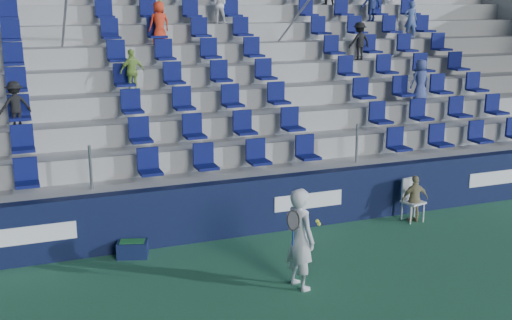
{
  "coord_description": "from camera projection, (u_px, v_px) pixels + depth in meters",
  "views": [
    {
      "loc": [
        -4.37,
        -8.99,
        4.89
      ],
      "look_at": [
        0.2,
        2.8,
        1.7
      ],
      "focal_mm": 45.0,
      "sensor_mm": 36.0,
      "label": 1
    }
  ],
  "objects": [
    {
      "name": "line_judge_chair",
      "position": [
        411.0,
        196.0,
        14.48
      ],
      "size": [
        0.51,
        0.52,
        0.97
      ],
      "color": "white",
      "rests_on": "ground"
    },
    {
      "name": "ball_bin",
      "position": [
        133.0,
        248.0,
        12.46
      ],
      "size": [
        0.67,
        0.54,
        0.33
      ],
      "color": "#111A3E",
      "rests_on": "ground"
    },
    {
      "name": "tennis_player",
      "position": [
        300.0,
        238.0,
        10.98
      ],
      "size": [
        0.69,
        0.73,
        1.79
      ],
      "color": "silver",
      "rests_on": "ground"
    },
    {
      "name": "grandstand",
      "position": [
        178.0,
        101.0,
        17.78
      ],
      "size": [
        24.0,
        8.17,
        6.63
      ],
      "color": "#9D9D98",
      "rests_on": "ground"
    },
    {
      "name": "line_judge",
      "position": [
        415.0,
        199.0,
        14.35
      ],
      "size": [
        0.66,
        0.35,
        1.07
      ],
      "primitive_type": "imported",
      "rotation": [
        0.0,
        0.0,
        2.99
      ],
      "color": "tan",
      "rests_on": "ground"
    },
    {
      "name": "ground",
      "position": [
        305.0,
        296.0,
        10.85
      ],
      "size": [
        70.0,
        70.0,
        0.0
      ],
      "primitive_type": "plane",
      "color": "#2C6845",
      "rests_on": "ground"
    },
    {
      "name": "sponsor_wall",
      "position": [
        241.0,
        207.0,
        13.55
      ],
      "size": [
        24.0,
        0.32,
        1.2
      ],
      "color": "#0E1534",
      "rests_on": "ground"
    }
  ]
}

